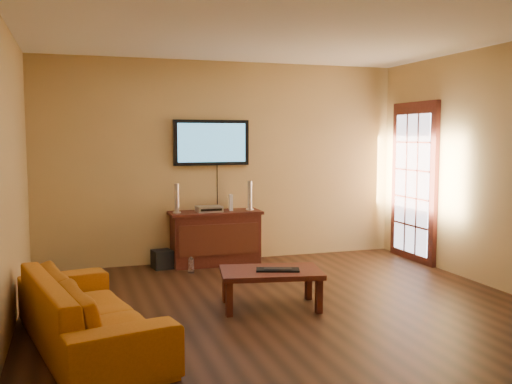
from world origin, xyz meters
name	(u,v)px	position (x,y,z in m)	size (l,w,h in m)	color
ground_plane	(291,312)	(0.00, 0.00, 0.00)	(5.00, 5.00, 0.00)	black
room_walls	(270,137)	(0.00, 0.62, 1.69)	(5.00, 5.00, 5.00)	tan
french_door	(414,184)	(2.46, 1.70, 1.05)	(0.07, 1.02, 2.22)	#38120C
media_console	(215,238)	(-0.19, 2.26, 0.36)	(1.21, 0.46, 0.71)	#38120C
television	(211,143)	(-0.19, 2.45, 1.61)	(1.03, 0.08, 0.61)	black
coffee_table	(271,275)	(-0.13, 0.21, 0.33)	(1.08, 0.77, 0.38)	#38120C
sofa	(89,298)	(-1.88, -0.33, 0.40)	(2.02, 0.59, 0.79)	#B46314
speaker_left	(177,200)	(-0.70, 2.25, 0.89)	(0.10, 0.10, 0.38)	silver
speaker_right	(250,197)	(0.29, 2.27, 0.89)	(0.11, 0.11, 0.39)	silver
av_receiver	(209,209)	(-0.28, 2.25, 0.75)	(0.33, 0.24, 0.08)	silver
game_console	(231,202)	(0.04, 2.30, 0.82)	(0.04, 0.15, 0.21)	white
subwoofer	(162,259)	(-0.90, 2.23, 0.12)	(0.24, 0.24, 0.24)	black
bottle	(191,265)	(-0.60, 1.89, 0.09)	(0.07, 0.07, 0.20)	white
keyboard	(278,270)	(-0.08, 0.15, 0.39)	(0.45, 0.28, 0.03)	black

